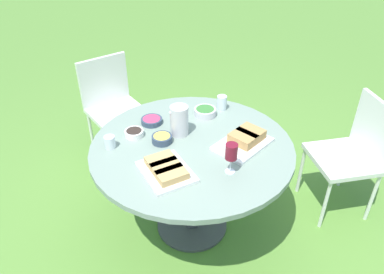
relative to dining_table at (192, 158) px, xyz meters
name	(u,v)px	position (x,y,z in m)	size (l,w,h in m)	color
ground_plane	(192,225)	(0.00, 0.00, -0.62)	(40.00, 40.00, 0.00)	#5B8C38
dining_table	(192,158)	(0.00, 0.00, 0.00)	(1.29, 1.29, 0.72)	#4C4C51
chair_near_right	(355,149)	(-1.15, 0.25, -0.10)	(0.50, 0.52, 0.89)	silver
chair_far_back	(112,101)	(0.26, -1.14, -0.10)	(0.52, 0.51, 0.89)	silver
water_pitcher	(179,120)	(0.02, -0.15, 0.21)	(0.13, 0.12, 0.20)	silver
wine_glass	(231,153)	(-0.09, 0.33, 0.24)	(0.07, 0.07, 0.19)	silver
platter_bread_main	(166,169)	(0.24, 0.20, 0.13)	(0.28, 0.34, 0.06)	white
platter_charcuterie	(245,139)	(-0.31, 0.12, 0.14)	(0.42, 0.37, 0.08)	white
bowl_fries	(162,138)	(0.16, -0.11, 0.13)	(0.13, 0.13, 0.05)	#334256
bowl_salad	(205,112)	(-0.23, -0.30, 0.13)	(0.16, 0.16, 0.05)	silver
bowl_olives	(134,133)	(0.30, -0.24, 0.13)	(0.12, 0.12, 0.04)	white
bowl_dip_red	(152,121)	(0.15, -0.35, 0.12)	(0.14, 0.14, 0.04)	#334256
cup_water_near	(222,103)	(-0.38, -0.33, 0.16)	(0.07, 0.07, 0.11)	silver
cup_water_far	(110,142)	(0.48, -0.18, 0.14)	(0.07, 0.07, 0.08)	silver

